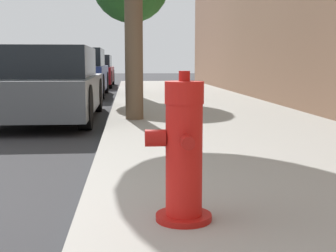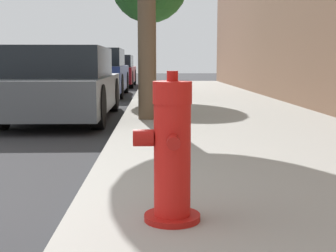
{
  "view_description": "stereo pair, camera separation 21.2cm",
  "coord_description": "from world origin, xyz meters",
  "px_view_note": "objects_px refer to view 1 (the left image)",
  "views": [
    {
      "loc": [
        2.06,
        -2.41,
        1.04
      ],
      "look_at": [
        2.38,
        1.4,
        0.51
      ],
      "focal_mm": 50.0,
      "sensor_mm": 36.0,
      "label": 1
    },
    {
      "loc": [
        2.27,
        -2.42,
        1.04
      ],
      "look_at": [
        2.38,
        1.4,
        0.51
      ],
      "focal_mm": 50.0,
      "sensor_mm": 36.0,
      "label": 2
    }
  ],
  "objects_px": {
    "parked_car_near": "(49,85)",
    "parked_car_mid": "(77,73)",
    "fire_hydrant": "(183,154)",
    "parked_car_far": "(91,71)"
  },
  "relations": [
    {
      "from": "parked_car_near",
      "to": "parked_car_far",
      "type": "height_order",
      "value": "parked_car_far"
    },
    {
      "from": "parked_car_near",
      "to": "parked_car_mid",
      "type": "relative_size",
      "value": 1.04
    },
    {
      "from": "parked_car_near",
      "to": "parked_car_mid",
      "type": "height_order",
      "value": "parked_car_mid"
    },
    {
      "from": "fire_hydrant",
      "to": "parked_car_near",
      "type": "xyz_separation_m",
      "value": [
        -1.71,
        5.85,
        0.12
      ]
    },
    {
      "from": "fire_hydrant",
      "to": "parked_car_far",
      "type": "xyz_separation_m",
      "value": [
        -1.83,
        17.1,
        0.13
      ]
    },
    {
      "from": "parked_car_far",
      "to": "parked_car_mid",
      "type": "bearing_deg",
      "value": -89.97
    },
    {
      "from": "parked_car_near",
      "to": "parked_car_mid",
      "type": "bearing_deg",
      "value": 91.14
    },
    {
      "from": "fire_hydrant",
      "to": "parked_car_near",
      "type": "relative_size",
      "value": 0.2
    },
    {
      "from": "fire_hydrant",
      "to": "parked_car_far",
      "type": "bearing_deg",
      "value": 96.11
    },
    {
      "from": "parked_car_near",
      "to": "parked_car_far",
      "type": "xyz_separation_m",
      "value": [
        -0.12,
        11.26,
        0.01
      ]
    }
  ]
}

